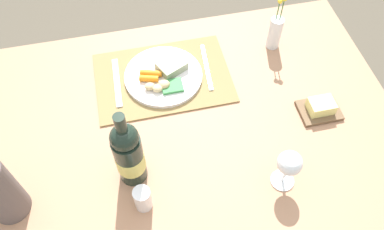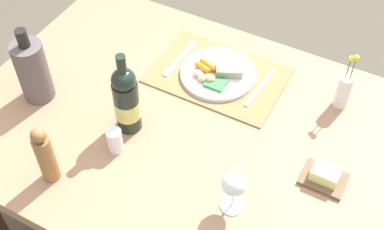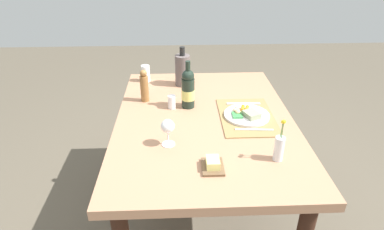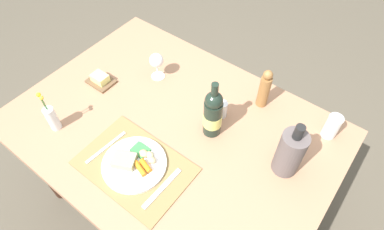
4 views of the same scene
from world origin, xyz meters
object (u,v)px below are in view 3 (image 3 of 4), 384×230
at_px(dining_table, 204,132).
at_px(wine_bottle, 188,89).
at_px(wine_glass, 168,127).
at_px(pepper_mill, 144,86).
at_px(flower_vase, 279,148).
at_px(water_tumbler, 146,74).
at_px(knife, 243,104).
at_px(fork, 254,130).
at_px(dinner_plate, 246,114).
at_px(cooler_bottle, 183,70).
at_px(butter_dish, 214,164).
at_px(salt_shaker, 172,102).

bearing_deg(dining_table, wine_bottle, 30.83).
bearing_deg(wine_glass, pepper_mill, 17.30).
bearing_deg(flower_vase, water_tumbler, 35.41).
relative_size(knife, wine_glass, 1.47).
bearing_deg(knife, fork, -178.00).
distance_m(dinner_plate, wine_glass, 0.53).
distance_m(fork, wine_bottle, 0.48).
bearing_deg(pepper_mill, cooler_bottle, -44.84).
bearing_deg(wine_glass, cooler_bottle, -6.55).
height_order(knife, cooler_bottle, cooler_bottle).
bearing_deg(wine_bottle, pepper_mill, 70.85).
distance_m(wine_bottle, butter_dish, 0.63).
bearing_deg(wine_bottle, dining_table, -149.17).
height_order(knife, water_tumbler, water_tumbler).
bearing_deg(pepper_mill, water_tumbler, 3.61).
bearing_deg(salt_shaker, cooler_bottle, -11.49).
height_order(dining_table, knife, knife).
bearing_deg(butter_dish, flower_vase, -80.79).
bearing_deg(fork, water_tumbler, 46.45).
bearing_deg(pepper_mill, fork, -122.61).
relative_size(fork, pepper_mill, 0.99).
distance_m(wine_glass, pepper_mill, 0.53).
xyz_separation_m(salt_shaker, water_tumbler, (0.43, 0.19, 0.01)).
bearing_deg(flower_vase, salt_shaker, 42.65).
bearing_deg(cooler_bottle, salt_shaker, 168.51).
bearing_deg(dinner_plate, wine_glass, 120.48).
bearing_deg(salt_shaker, knife, -86.85).
height_order(fork, flower_vase, flower_vase).
distance_m(knife, salt_shaker, 0.45).
xyz_separation_m(wine_glass, water_tumbler, (0.83, 0.18, -0.05)).
bearing_deg(dining_table, fork, -120.16).
bearing_deg(wine_glass, knife, -47.47).
height_order(flower_vase, wine_bottle, wine_bottle).
bearing_deg(salt_shaker, dining_table, -125.85).
relative_size(cooler_bottle, pepper_mill, 1.31).
height_order(dining_table, dinner_plate, dinner_plate).
xyz_separation_m(water_tumbler, pepper_mill, (-0.32, -0.02, 0.05)).
bearing_deg(knife, cooler_bottle, 50.32).
xyz_separation_m(knife, flower_vase, (-0.57, -0.06, 0.06)).
relative_size(knife, pepper_mill, 1.00).
relative_size(flower_vase, water_tumbler, 1.86).
bearing_deg(dining_table, flower_vase, -142.58).
bearing_deg(butter_dish, wine_bottle, 8.84).
height_order(dining_table, cooler_bottle, cooler_bottle).
relative_size(dining_table, flower_vase, 6.43).
xyz_separation_m(dining_table, water_tumbler, (0.57, 0.38, 0.15)).
distance_m(dining_table, cooler_bottle, 0.55).
xyz_separation_m(dinner_plate, knife, (0.16, -0.01, -0.01)).
bearing_deg(dinner_plate, dining_table, 90.81).
bearing_deg(water_tumbler, dinner_plate, -132.18).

